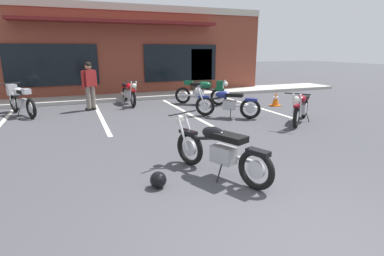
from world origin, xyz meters
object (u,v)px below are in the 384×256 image
object	(u,v)px
motorcycle_silver_naked	(203,91)
motorcycle_foreground_classic	(219,150)
motorcycle_orange_scrambler	(20,99)
traffic_cone	(276,99)
motorcycle_black_cruiser	(301,107)
person_in_shorts_foreground	(89,83)
helmet_on_pavement	(158,180)
motorcycle_green_cafe_racer	(226,103)
motorcycle_red_sportbike	(129,92)

from	to	relation	value
motorcycle_silver_naked	motorcycle_foreground_classic	bearing A→B (deg)	-111.59
motorcycle_orange_scrambler	traffic_cone	bearing A→B (deg)	-11.43
motorcycle_foreground_classic	motorcycle_black_cruiser	distance (m)	4.70
motorcycle_foreground_classic	person_in_shorts_foreground	world-z (taller)	person_in_shorts_foreground
person_in_shorts_foreground	helmet_on_pavement	xyz separation A→B (m)	(0.53, -6.87, -0.82)
motorcycle_black_cruiser	person_in_shorts_foreground	distance (m)	7.00
motorcycle_black_cruiser	motorcycle_orange_scrambler	distance (m)	8.84
motorcycle_foreground_classic	motorcycle_silver_naked	world-z (taller)	same
motorcycle_green_cafe_racer	motorcycle_orange_scrambler	world-z (taller)	same
motorcycle_orange_scrambler	person_in_shorts_foreground	world-z (taller)	person_in_shorts_foreground
motorcycle_black_cruiser	motorcycle_green_cafe_racer	bearing A→B (deg)	139.42
motorcycle_silver_naked	helmet_on_pavement	distance (m)	7.38
motorcycle_red_sportbike	motorcycle_silver_naked	world-z (taller)	same
motorcycle_green_cafe_racer	motorcycle_orange_scrambler	bearing A→B (deg)	154.81
motorcycle_silver_naked	helmet_on_pavement	xyz separation A→B (m)	(-3.59, -6.44, -0.40)
motorcycle_silver_naked	person_in_shorts_foreground	world-z (taller)	person_in_shorts_foreground
motorcycle_black_cruiser	traffic_cone	size ratio (longest dim) A/B	3.28
motorcycle_orange_scrambler	motorcycle_foreground_classic	bearing A→B (deg)	-61.02
helmet_on_pavement	motorcycle_silver_naked	bearing A→B (deg)	60.83
motorcycle_silver_naked	helmet_on_pavement	world-z (taller)	motorcycle_silver_naked
motorcycle_foreground_classic	traffic_cone	bearing A→B (deg)	45.70
motorcycle_red_sportbike	traffic_cone	xyz separation A→B (m)	(5.09, -2.45, -0.20)
motorcycle_foreground_classic	motorcycle_red_sportbike	size ratio (longest dim) A/B	0.94
motorcycle_black_cruiser	motorcycle_silver_naked	size ratio (longest dim) A/B	0.98
motorcycle_silver_naked	person_in_shorts_foreground	distance (m)	4.17
motorcycle_black_cruiser	motorcycle_green_cafe_racer	world-z (taller)	same
motorcycle_red_sportbike	person_in_shorts_foreground	world-z (taller)	person_in_shorts_foreground
motorcycle_red_sportbike	motorcycle_orange_scrambler	distance (m)	3.71
motorcycle_black_cruiser	motorcycle_green_cafe_racer	size ratio (longest dim) A/B	1.00
motorcycle_red_sportbike	motorcycle_silver_naked	distance (m)	2.91
motorcycle_orange_scrambler	helmet_on_pavement	xyz separation A→B (m)	(2.71, -6.92, -0.40)
motorcycle_green_cafe_racer	motorcycle_orange_scrambler	xyz separation A→B (m)	(-6.06, 2.85, 0.07)
motorcycle_foreground_classic	motorcycle_orange_scrambler	distance (m)	7.82
motorcycle_foreground_classic	motorcycle_silver_naked	distance (m)	6.83
motorcycle_green_cafe_racer	person_in_shorts_foreground	world-z (taller)	person_in_shorts_foreground
motorcycle_silver_naked	traffic_cone	distance (m)	2.77
motorcycle_orange_scrambler	helmet_on_pavement	world-z (taller)	motorcycle_orange_scrambler
person_in_shorts_foreground	traffic_cone	distance (m)	6.81
motorcycle_green_cafe_racer	traffic_cone	bearing A→B (deg)	21.97
motorcycle_silver_naked	motorcycle_orange_scrambler	xyz separation A→B (m)	(-6.30, 0.48, 0.00)
person_in_shorts_foreground	motorcycle_orange_scrambler	bearing A→B (deg)	178.56
motorcycle_silver_naked	motorcycle_green_cafe_racer	world-z (taller)	same
traffic_cone	helmet_on_pavement	bearing A→B (deg)	-139.47
motorcycle_red_sportbike	motorcycle_black_cruiser	size ratio (longest dim) A/B	1.21
motorcycle_red_sportbike	motorcycle_orange_scrambler	world-z (taller)	same
motorcycle_orange_scrambler	person_in_shorts_foreground	distance (m)	2.22
motorcycle_foreground_classic	person_in_shorts_foreground	distance (m)	6.99
motorcycle_red_sportbike	motorcycle_silver_naked	bearing A→B (deg)	-23.66
motorcycle_foreground_classic	traffic_cone	world-z (taller)	motorcycle_foreground_classic
motorcycle_green_cafe_racer	helmet_on_pavement	xyz separation A→B (m)	(-3.35, -4.07, -0.33)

